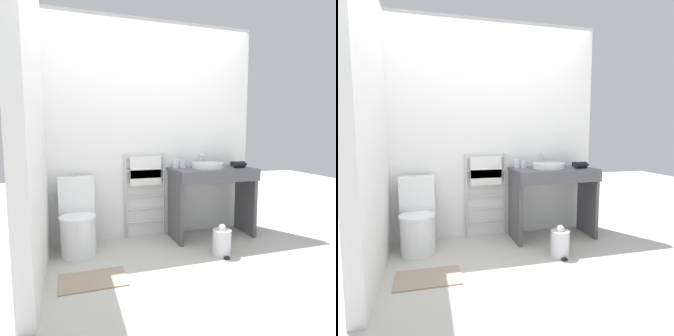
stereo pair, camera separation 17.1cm
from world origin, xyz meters
The scene contains 13 objects.
ground_plane centered at (0.00, 0.00, 0.00)m, with size 12.00×12.00×0.00m, color #B2AFA8.
wall_back centered at (0.00, 1.30, 1.27)m, with size 2.57×0.12×2.54m, color white.
wall_side centered at (-1.23, 0.62, 1.27)m, with size 0.12×1.86×2.54m, color white.
toilet centered at (-0.88, 0.95, 0.32)m, with size 0.37×0.49×0.79m.
towel_radiator centered at (-0.09, 1.19, 0.72)m, with size 0.49×0.06×1.00m.
vanity_counter centered at (0.66, 0.95, 0.57)m, with size 0.97×0.52×0.83m.
sink_basin centered at (0.62, 0.99, 0.86)m, with size 0.37×0.37×0.06m.
faucet centered at (0.62, 1.18, 0.93)m, with size 0.02×0.10×0.16m.
cup_near_wall centered at (0.28, 1.15, 0.88)m, with size 0.08×0.08×0.10m.
cup_near_edge centered at (0.35, 1.12, 0.87)m, with size 0.07×0.07×0.09m.
hair_dryer centered at (1.00, 0.91, 0.87)m, with size 0.18×0.16×0.08m.
trash_bin centered at (0.51, 0.42, 0.14)m, with size 0.19×0.22×0.33m.
bath_mat centered at (-0.78, 0.28, 0.01)m, with size 0.56×0.36×0.01m, color gray.
Camera 1 is at (-0.93, -2.20, 1.25)m, focal length 32.00 mm.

